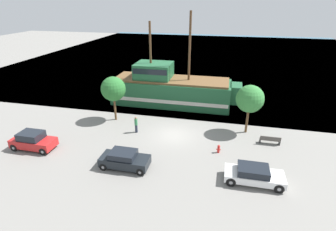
# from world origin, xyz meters

# --- Properties ---
(ground_plane) EXTENTS (160.00, 160.00, 0.00)m
(ground_plane) POSITION_xyz_m (0.00, 0.00, 0.00)
(ground_plane) COLOR gray
(water_surface) EXTENTS (80.00, 80.00, 0.00)m
(water_surface) POSITION_xyz_m (0.00, 44.00, 0.00)
(water_surface) COLOR #38667F
(water_surface) RESTS_ON ground
(pirate_ship) EXTENTS (16.41, 4.82, 11.51)m
(pirate_ship) POSITION_xyz_m (-2.31, 8.58, 2.01)
(pirate_ship) COLOR #1E5633
(pirate_ship) RESTS_ON water_surface
(moored_boat_dockside) EXTENTS (7.19, 1.96, 1.76)m
(moored_boat_dockside) POSITION_xyz_m (-8.90, 17.89, 0.68)
(moored_boat_dockside) COLOR #B7B2A8
(moored_boat_dockside) RESTS_ON water_surface
(parked_car_curb_front) EXTENTS (3.96, 1.81, 1.65)m
(parked_car_curb_front) POSITION_xyz_m (-12.11, -5.43, 0.80)
(parked_car_curb_front) COLOR #B21E1E
(parked_car_curb_front) RESTS_ON ground_plane
(parked_car_curb_mid) EXTENTS (4.35, 1.88, 1.35)m
(parked_car_curb_mid) POSITION_xyz_m (7.31, -6.03, 0.68)
(parked_car_curb_mid) COLOR white
(parked_car_curb_mid) RESTS_ON ground_plane
(parked_car_curb_rear) EXTENTS (3.99, 1.83, 1.45)m
(parked_car_curb_rear) POSITION_xyz_m (-2.84, -6.32, 0.72)
(parked_car_curb_rear) COLOR black
(parked_car_curb_rear) RESTS_ON ground_plane
(fire_hydrant) EXTENTS (0.42, 0.25, 0.76)m
(fire_hydrant) POSITION_xyz_m (4.55, -2.35, 0.41)
(fire_hydrant) COLOR red
(fire_hydrant) RESTS_ON ground_plane
(bench_promenade_east) EXTENTS (1.88, 0.45, 0.85)m
(bench_promenade_east) POSITION_xyz_m (9.24, 0.26, 0.44)
(bench_promenade_east) COLOR #4C4742
(bench_promenade_east) RESTS_ON ground_plane
(pedestrian_walking_near) EXTENTS (0.32, 0.32, 1.74)m
(pedestrian_walking_near) POSITION_xyz_m (-3.96, -0.25, 0.89)
(pedestrian_walking_near) COLOR #232838
(pedestrian_walking_near) RESTS_ON ground_plane
(tree_row_east) EXTENTS (2.70, 2.70, 5.04)m
(tree_row_east) POSITION_xyz_m (-7.29, 2.21, 3.67)
(tree_row_east) COLOR brown
(tree_row_east) RESTS_ON ground_plane
(tree_row_mideast) EXTENTS (2.75, 2.75, 5.06)m
(tree_row_mideast) POSITION_xyz_m (7.12, 2.30, 3.67)
(tree_row_mideast) COLOR brown
(tree_row_mideast) RESTS_ON ground_plane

